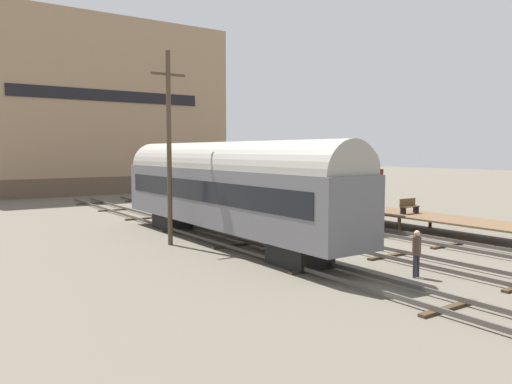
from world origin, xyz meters
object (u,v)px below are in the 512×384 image
object	(u,v)px
bench	(409,206)
utility_pole	(169,146)
train_car_grey	(224,185)
person_worker	(417,249)
train_car_maroon	(279,177)

from	to	relation	value
bench	utility_pole	xyz separation A→B (m)	(-14.02, 3.58, 3.55)
train_car_grey	bench	world-z (taller)	train_car_grey
bench	utility_pole	distance (m)	14.90
train_car_grey	utility_pole	world-z (taller)	utility_pole
train_car_grey	person_worker	xyz separation A→B (m)	(2.36, -10.07, -1.90)
utility_pole	person_worker	bearing A→B (deg)	-66.79
train_car_grey	person_worker	size ratio (longest dim) A/B	10.41
bench	train_car_maroon	bearing A→B (deg)	106.78
bench	person_worker	world-z (taller)	bench
person_worker	utility_pole	bearing A→B (deg)	113.21
train_car_maroon	bench	size ratio (longest dim) A/B	12.12
train_car_maroon	person_worker	xyz separation A→B (m)	(-6.39, -17.00, -1.78)
utility_pole	train_car_grey	bearing A→B (deg)	-25.67
bench	person_worker	size ratio (longest dim) A/B	0.78
bench	utility_pole	world-z (taller)	utility_pole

